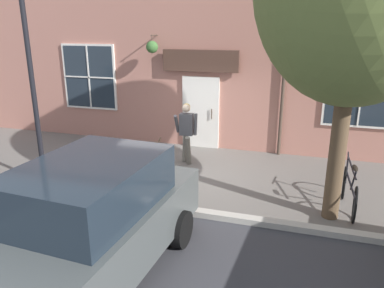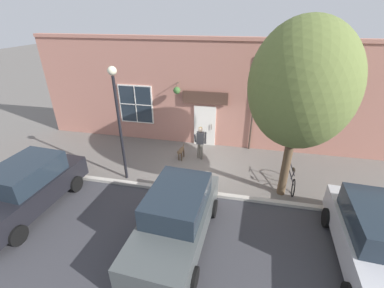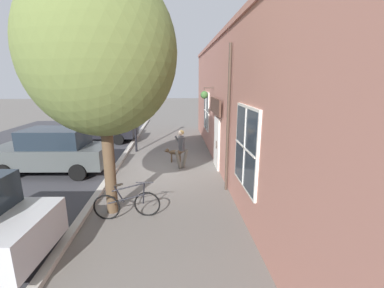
# 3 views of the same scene
# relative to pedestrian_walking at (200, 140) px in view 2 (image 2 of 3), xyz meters

# --- Properties ---
(ground_plane) EXTENTS (90.00, 90.00, 0.00)m
(ground_plane) POSITION_rel_pedestrian_walking_xyz_m (0.71, 0.23, -0.96)
(ground_plane) COLOR #66605B
(curb_and_road) EXTENTS (10.10, 28.00, 0.12)m
(curb_and_road) POSITION_rel_pedestrian_walking_xyz_m (6.55, 0.23, -0.94)
(curb_and_road) COLOR #B2ADA3
(curb_and_road) RESTS_ON ground_plane
(storefront_facade) EXTENTS (0.95, 18.00, 5.28)m
(storefront_facade) POSITION_rel_pedestrian_walking_xyz_m (-1.64, 0.23, 1.68)
(storefront_facade) COLOR #B27566
(storefront_facade) RESTS_ON ground_plane
(pedestrian_walking) EXTENTS (0.57, 0.55, 1.61)m
(pedestrian_walking) POSITION_rel_pedestrian_walking_xyz_m (0.00, 0.00, 0.00)
(pedestrian_walking) COLOR #6B665B
(pedestrian_walking) RESTS_ON ground_plane
(dog_on_leash) EXTENTS (1.04, 0.25, 0.64)m
(dog_on_leash) POSITION_rel_pedestrian_walking_xyz_m (0.29, -0.86, -0.53)
(dog_on_leash) COLOR brown
(dog_on_leash) RESTS_ON ground_plane
(street_tree_by_curb) EXTENTS (3.69, 3.32, 6.22)m
(street_tree_by_curb) POSITION_rel_pedestrian_walking_xyz_m (1.98, 3.58, 3.16)
(street_tree_by_curb) COLOR brown
(street_tree_by_curb) RESTS_ON ground_plane
(leaning_bicycle) EXTENTS (1.74, 0.22, 1.00)m
(leaning_bicycle) POSITION_rel_pedestrian_walking_xyz_m (1.53, 3.88, -0.58)
(leaning_bicycle) COLOR black
(leaning_bicycle) RESTS_ON ground_plane
(parked_car_nearest_curb) EXTENTS (4.40, 2.13, 1.75)m
(parked_car_nearest_curb) POSITION_rel_pedestrian_walking_xyz_m (4.68, -5.21, -0.08)
(parked_car_nearest_curb) COLOR black
(parked_car_nearest_curb) RESTS_ON ground_plane
(parked_car_mid_block) EXTENTS (4.40, 2.13, 1.75)m
(parked_car_mid_block) POSITION_rel_pedestrian_walking_xyz_m (5.00, 0.18, -0.08)
(parked_car_mid_block) COLOR #474C4C
(parked_car_mid_block) RESTS_ON ground_plane
(parked_car_far_end) EXTENTS (4.40, 2.13, 1.75)m
(parked_car_far_end) POSITION_rel_pedestrian_walking_xyz_m (4.80, 5.58, -0.08)
(parked_car_far_end) COLOR #B7B7BC
(parked_car_far_end) RESTS_ON ground_plane
(street_lamp) EXTENTS (0.32, 0.32, 4.59)m
(street_lamp) POSITION_rel_pedestrian_walking_xyz_m (2.24, -2.74, 2.06)
(street_lamp) COLOR black
(street_lamp) RESTS_ON ground_plane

